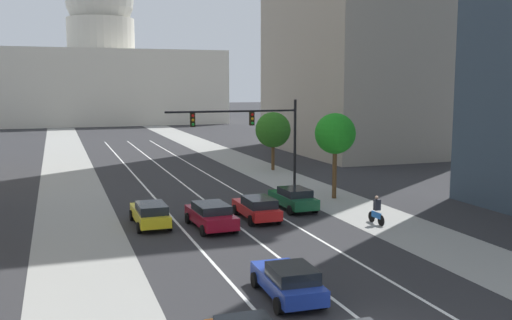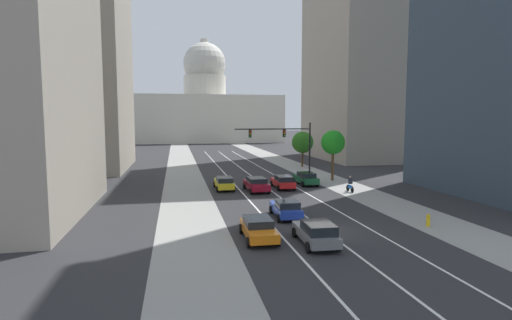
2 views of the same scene
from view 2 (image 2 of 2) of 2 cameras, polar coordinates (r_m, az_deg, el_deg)
ground_plane at (r=66.49m, az=-2.62°, el=-0.80°), size 400.00×400.00×0.00m
sidewalk_left at (r=60.79m, az=-10.24°, el=-1.50°), size 4.89×130.00×0.01m
sidewalk_right at (r=63.63m, az=6.03°, el=-1.11°), size 4.89×130.00×0.01m
lane_stripe_left at (r=51.31m, az=-3.67°, el=-2.75°), size 0.16×90.00×0.01m
lane_stripe_center at (r=51.83m, az=-0.12°, el=-2.65°), size 0.16×90.00×0.01m
lane_stripe_right at (r=52.55m, az=3.35°, el=-2.55°), size 0.16×90.00×0.01m
office_tower_far_right at (r=83.57m, az=14.96°, el=18.94°), size 17.10×25.13×53.73m
capitol_building at (r=137.81m, az=-7.19°, el=7.03°), size 49.49×22.74×33.95m
car_yellow at (r=43.95m, az=-4.53°, el=-3.20°), size 1.95×4.80×1.45m
car_red at (r=44.66m, az=3.84°, el=-3.06°), size 2.00×4.69×1.45m
car_blue at (r=31.57m, az=4.26°, el=-6.82°), size 2.09×4.34×1.42m
car_orange at (r=26.05m, az=0.33°, el=-9.56°), size 2.07×4.54×1.36m
car_crimson at (r=42.81m, az=0.05°, el=-3.40°), size 2.28×4.78×1.48m
car_gray at (r=25.20m, az=8.51°, el=-10.06°), size 2.16×4.65×1.48m
car_green at (r=47.41m, az=7.02°, el=-2.55°), size 2.08×4.61×1.48m
traffic_signal_mast at (r=50.75m, az=4.34°, el=2.89°), size 9.72×0.39×7.19m
fire_hydrant at (r=31.51m, az=23.12°, el=-7.81°), size 0.26×0.35×0.91m
cyclist at (r=43.55m, az=13.14°, el=-3.30°), size 0.37×1.70×1.72m
street_tree_far_right at (r=64.83m, az=6.58°, el=2.48°), size 3.43×3.43×5.65m
street_tree_near_right at (r=50.87m, az=10.80°, el=2.42°), size 2.97×2.97×6.25m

